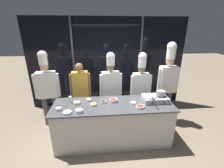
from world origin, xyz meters
name	(u,v)px	position (x,y,z in m)	size (l,w,h in m)	color
ground_plane	(113,140)	(0.00, 0.00, 0.00)	(24.00, 24.00, 0.00)	#7F705B
window_wall_back	(107,64)	(0.00, 1.77, 1.35)	(4.73, 0.09, 2.70)	black
demo_counter	(113,123)	(0.00, 0.00, 0.45)	(2.47, 0.81, 0.91)	beige
portable_stove	(155,99)	(0.90, 0.06, 0.96)	(0.51, 0.38, 0.12)	#B2B5BA
frying_pan	(150,95)	(0.78, 0.06, 1.05)	(0.29, 0.51, 0.05)	#ADAFB5
stock_pot	(161,93)	(1.02, 0.06, 1.09)	(0.20, 0.18, 0.11)	#93969B
squeeze_bottle_clear	(70,99)	(-0.88, 0.17, 0.98)	(0.06, 0.06, 0.16)	white
prep_bowl_carrots	(93,104)	(-0.40, -0.03, 0.93)	(0.12, 0.12, 0.05)	white
prep_bowl_ginger	(79,111)	(-0.66, -0.26, 0.94)	(0.14, 0.14, 0.06)	white
prep_bowl_soy_glaze	(103,102)	(-0.19, 0.08, 0.93)	(0.12, 0.12, 0.04)	white
prep_bowl_mushrooms	(77,103)	(-0.74, 0.08, 0.93)	(0.14, 0.14, 0.05)	white
prep_bowl_onion	(133,103)	(0.41, -0.02, 0.93)	(0.12, 0.12, 0.04)	white
prep_bowl_bell_pepper	(140,107)	(0.51, -0.19, 0.93)	(0.17, 0.17, 0.04)	white
prep_bowl_shrimp	(59,109)	(-1.05, -0.15, 0.94)	(0.11, 0.11, 0.06)	white
prep_bowl_chili_flakes	(113,100)	(0.02, 0.11, 0.94)	(0.17, 0.17, 0.06)	white
prep_bowl_chicken	(67,112)	(-0.87, -0.28, 0.93)	(0.16, 0.16, 0.04)	white
prep_bowl_garlic	(89,100)	(-0.51, 0.19, 0.93)	(0.11, 0.11, 0.05)	white
serving_spoon_slotted	(63,105)	(-1.01, 0.05, 0.91)	(0.22, 0.05, 0.02)	olive
chef_head	(47,85)	(-1.52, 0.77, 1.10)	(0.58, 0.28, 1.91)	#4C4C51
person_guest	(81,88)	(-0.73, 0.74, 0.99)	(0.50, 0.23, 1.62)	#232326
chef_sous	(111,84)	(0.01, 0.73, 1.08)	(0.55, 0.28, 1.86)	#232326
chef_line	(141,84)	(0.76, 0.68, 1.07)	(0.53, 0.21, 1.85)	#4C4C51
chef_pastry	(168,78)	(1.45, 0.71, 1.21)	(0.56, 0.25, 2.08)	#4C4C51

